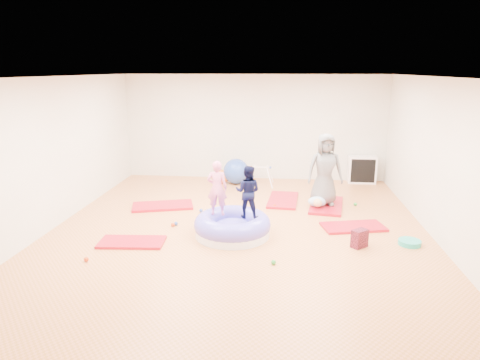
# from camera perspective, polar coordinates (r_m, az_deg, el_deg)

# --- Properties ---
(room) EXTENTS (7.01, 8.01, 2.81)m
(room) POSITION_cam_1_polar(r_m,az_deg,el_deg) (7.65, -0.23, 3.06)
(room) COLOR #D28050
(room) RESTS_ON ground
(gym_mat_front_left) EXTENTS (1.15, 0.64, 0.05)m
(gym_mat_front_left) POSITION_cam_1_polar(r_m,az_deg,el_deg) (7.71, -14.22, -8.03)
(gym_mat_front_left) COLOR #AB051A
(gym_mat_front_left) RESTS_ON ground
(gym_mat_mid_left) EXTENTS (1.42, 0.98, 0.05)m
(gym_mat_mid_left) POSITION_cam_1_polar(r_m,az_deg,el_deg) (9.52, -10.27, -3.40)
(gym_mat_mid_left) COLOR #AB051A
(gym_mat_mid_left) RESTS_ON ground
(gym_mat_center_back) EXTENTS (0.73, 1.31, 0.05)m
(gym_mat_center_back) POSITION_cam_1_polar(r_m,az_deg,el_deg) (9.82, 5.75, -2.67)
(gym_mat_center_back) COLOR #AB051A
(gym_mat_center_back) RESTS_ON ground
(gym_mat_right) EXTENTS (1.26, 0.84, 0.05)m
(gym_mat_right) POSITION_cam_1_polar(r_m,az_deg,el_deg) (8.44, 14.88, -6.05)
(gym_mat_right) COLOR #AB051A
(gym_mat_right) RESTS_ON ground
(gym_mat_rear_right) EXTENTS (0.86, 1.43, 0.06)m
(gym_mat_rear_right) POSITION_cam_1_polar(r_m,az_deg,el_deg) (9.59, 11.44, -3.31)
(gym_mat_rear_right) COLOR #AB051A
(gym_mat_rear_right) RESTS_ON ground
(inflatable_cushion) EXTENTS (1.39, 1.39, 0.44)m
(inflatable_cushion) POSITION_cam_1_polar(r_m,az_deg,el_deg) (7.77, -1.02, -6.21)
(inflatable_cushion) COLOR white
(inflatable_cushion) RESTS_ON ground
(child_pink) EXTENTS (0.37, 0.24, 1.01)m
(child_pink) POSITION_cam_1_polar(r_m,az_deg,el_deg) (7.67, -3.08, -0.73)
(child_pink) COLOR pink
(child_pink) RESTS_ON inflatable_cushion
(child_navy) EXTENTS (0.51, 0.43, 0.95)m
(child_navy) POSITION_cam_1_polar(r_m,az_deg,el_deg) (7.54, 1.05, -1.22)
(child_navy) COLOR black
(child_navy) RESTS_ON inflatable_cushion
(adult_caregiver) EXTENTS (0.82, 0.59, 1.56)m
(adult_caregiver) POSITION_cam_1_polar(r_m,az_deg,el_deg) (9.37, 11.27, 1.38)
(adult_caregiver) COLOR #5F5F60
(adult_caregiver) RESTS_ON gym_mat_rear_right
(infant) EXTENTS (0.39, 0.39, 0.23)m
(infant) POSITION_cam_1_polar(r_m,az_deg,el_deg) (9.31, 10.25, -2.88)
(infant) COLOR #A6C6E6
(infant) RESTS_ON gym_mat_rear_right
(ball_pit_balls) EXTENTS (4.72, 3.39, 0.08)m
(ball_pit_balls) POSITION_cam_1_polar(r_m,az_deg,el_deg) (8.11, -1.71, -6.31)
(ball_pit_balls) COLOR #BD360E
(ball_pit_balls) RESTS_ON ground
(exercise_ball_blue) EXTENTS (0.66, 0.66, 0.66)m
(exercise_ball_blue) POSITION_cam_1_polar(r_m,az_deg,el_deg) (11.18, -0.54, 1.17)
(exercise_ball_blue) COLOR #2949A7
(exercise_ball_blue) RESTS_ON ground
(exercise_ball_orange) EXTENTS (0.36, 0.36, 0.36)m
(exercise_ball_orange) POSITION_cam_1_polar(r_m,az_deg,el_deg) (11.26, -2.39, 0.47)
(exercise_ball_orange) COLOR orange
(exercise_ball_orange) RESTS_ON ground
(infant_play_gym) EXTENTS (0.66, 0.63, 0.51)m
(infant_play_gym) POSITION_cam_1_polar(r_m,az_deg,el_deg) (10.97, 2.77, 0.92)
(infant_play_gym) COLOR white
(infant_play_gym) RESTS_ON ground
(cube_shelf) EXTENTS (0.72, 0.35, 0.72)m
(cube_shelf) POSITION_cam_1_polar(r_m,az_deg,el_deg) (11.72, 15.94, 1.36)
(cube_shelf) COLOR white
(cube_shelf) RESTS_ON ground
(balance_disc) EXTENTS (0.38, 0.38, 0.08)m
(balance_disc) POSITION_cam_1_polar(r_m,az_deg,el_deg) (7.97, 21.67, -7.75)
(balance_disc) COLOR teal
(balance_disc) RESTS_ON ground
(backpack) EXTENTS (0.31, 0.30, 0.31)m
(backpack) POSITION_cam_1_polar(r_m,az_deg,el_deg) (7.56, 15.65, -7.52)
(backpack) COLOR maroon
(backpack) RESTS_ON ground
(yellow_toy) EXTENTS (0.21, 0.21, 0.03)m
(yellow_toy) POSITION_cam_1_polar(r_m,az_deg,el_deg) (7.59, -11.99, -8.32)
(yellow_toy) COLOR yellow
(yellow_toy) RESTS_ON ground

